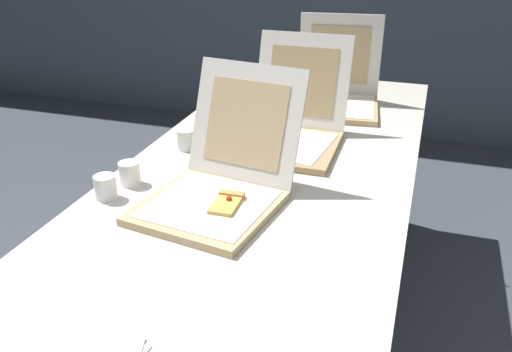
# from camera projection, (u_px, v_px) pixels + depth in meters

# --- Properties ---
(table) EXTENTS (0.90, 2.30, 0.72)m
(table) POSITION_uv_depth(u_px,v_px,m) (267.00, 182.00, 1.74)
(table) COLOR silver
(table) RESTS_ON ground
(pizza_box_front) EXTENTS (0.41, 0.51, 0.35)m
(pizza_box_front) POSITION_uv_depth(u_px,v_px,m) (217.00, 187.00, 1.49)
(pizza_box_front) COLOR tan
(pizza_box_front) RESTS_ON table
(pizza_box_middle) EXTENTS (0.35, 0.46, 0.35)m
(pizza_box_middle) POSITION_uv_depth(u_px,v_px,m) (290.00, 131.00, 1.88)
(pizza_box_middle) COLOR tan
(pizza_box_middle) RESTS_ON table
(pizza_box_back) EXTENTS (0.38, 0.39, 0.36)m
(pizza_box_back) POSITION_uv_depth(u_px,v_px,m) (336.00, 95.00, 2.25)
(pizza_box_back) COLOR tan
(pizza_box_back) RESTS_ON table
(cup_white_near_left) EXTENTS (0.06, 0.06, 0.07)m
(cup_white_near_left) POSITION_uv_depth(u_px,v_px,m) (105.00, 187.00, 1.53)
(cup_white_near_left) COLOR white
(cup_white_near_left) RESTS_ON table
(cup_white_far) EXTENTS (0.06, 0.06, 0.07)m
(cup_white_far) POSITION_uv_depth(u_px,v_px,m) (239.00, 113.00, 2.10)
(cup_white_far) COLOR white
(cup_white_far) RESTS_ON table
(cup_white_mid) EXTENTS (0.06, 0.06, 0.07)m
(cup_white_mid) POSITION_uv_depth(u_px,v_px,m) (186.00, 140.00, 1.85)
(cup_white_mid) COLOR white
(cup_white_mid) RESTS_ON table
(cup_white_near_center) EXTENTS (0.06, 0.06, 0.07)m
(cup_white_near_center) POSITION_uv_depth(u_px,v_px,m) (130.00, 173.00, 1.61)
(cup_white_near_center) COLOR white
(cup_white_near_center) RESTS_ON table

